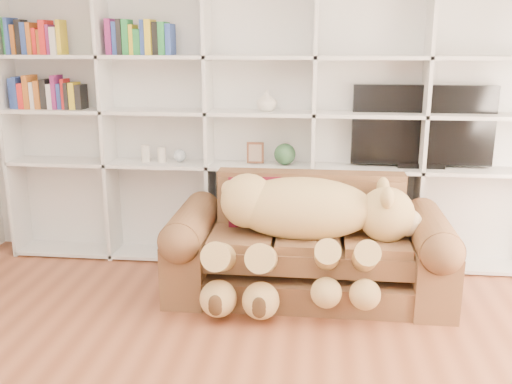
# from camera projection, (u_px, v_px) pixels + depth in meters

# --- Properties ---
(wall_back) EXTENTS (5.00, 0.02, 2.70)m
(wall_back) POSITION_uv_depth(u_px,v_px,m) (263.00, 104.00, 4.89)
(wall_back) COLOR white
(wall_back) RESTS_ON floor
(bookshelf) EXTENTS (4.43, 0.35, 2.40)m
(bookshelf) POSITION_uv_depth(u_px,v_px,m) (233.00, 111.00, 4.79)
(bookshelf) COLOR white
(bookshelf) RESTS_ON floor
(sofa) EXTENTS (2.08, 0.90, 0.88)m
(sofa) POSITION_uv_depth(u_px,v_px,m) (308.00, 251.00, 4.34)
(sofa) COLOR brown
(sofa) RESTS_ON floor
(teddy_bear) EXTENTS (1.55, 0.85, 0.90)m
(teddy_bear) POSITION_uv_depth(u_px,v_px,m) (303.00, 223.00, 4.10)
(teddy_bear) COLOR tan
(teddy_bear) RESTS_ON sofa
(throw_pillow) EXTENTS (0.44, 0.28, 0.43)m
(throw_pillow) POSITION_uv_depth(u_px,v_px,m) (255.00, 203.00, 4.44)
(throw_pillow) COLOR #580F23
(throw_pillow) RESTS_ON sofa
(tv) EXTENTS (1.14, 0.18, 0.67)m
(tv) POSITION_uv_depth(u_px,v_px,m) (422.00, 127.00, 4.65)
(tv) COLOR black
(tv) RESTS_ON bookshelf
(picture_frame) EXTENTS (0.14, 0.03, 0.18)m
(picture_frame) POSITION_uv_depth(u_px,v_px,m) (255.00, 153.00, 4.81)
(picture_frame) COLOR #532E1C
(picture_frame) RESTS_ON bookshelf
(green_vase) EXTENTS (0.18, 0.18, 0.18)m
(green_vase) POSITION_uv_depth(u_px,v_px,m) (285.00, 154.00, 4.78)
(green_vase) COLOR #295130
(green_vase) RESTS_ON bookshelf
(figurine_tall) EXTENTS (0.08, 0.08, 0.15)m
(figurine_tall) POSITION_uv_depth(u_px,v_px,m) (145.00, 153.00, 4.92)
(figurine_tall) COLOR silver
(figurine_tall) RESTS_ON bookshelf
(figurine_short) EXTENTS (0.08, 0.08, 0.13)m
(figurine_short) POSITION_uv_depth(u_px,v_px,m) (162.00, 155.00, 4.90)
(figurine_short) COLOR silver
(figurine_short) RESTS_ON bookshelf
(snow_globe) EXTENTS (0.11, 0.11, 0.11)m
(snow_globe) POSITION_uv_depth(u_px,v_px,m) (180.00, 156.00, 4.89)
(snow_globe) COLOR silver
(snow_globe) RESTS_ON bookshelf
(shelf_vase) EXTENTS (0.18, 0.18, 0.18)m
(shelf_vase) POSITION_uv_depth(u_px,v_px,m) (267.00, 100.00, 4.68)
(shelf_vase) COLOR beige
(shelf_vase) RESTS_ON bookshelf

